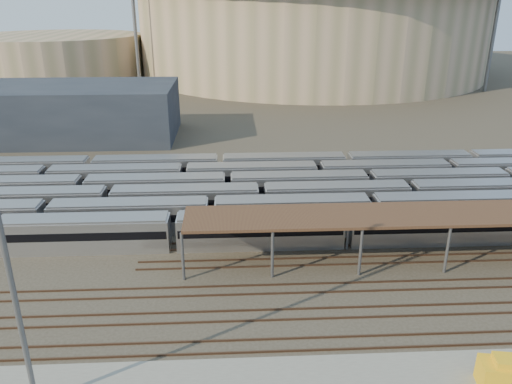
{
  "coord_description": "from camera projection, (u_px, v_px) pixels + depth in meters",
  "views": [
    {
      "loc": [
        -3.15,
        -40.88,
        25.62
      ],
      "look_at": [
        -0.46,
        12.0,
        4.75
      ],
      "focal_mm": 35.0,
      "sensor_mm": 36.0,
      "label": 1
    }
  ],
  "objects": [
    {
      "name": "inspection_shed",
      "position": [
        481.0,
        215.0,
        50.46
      ],
      "size": [
        60.3,
        6.0,
        5.3
      ],
      "color": "#5D5E63",
      "rests_on": "ground"
    },
    {
      "name": "service_building",
      "position": [
        64.0,
        112.0,
        95.14
      ],
      "size": [
        42.0,
        20.0,
        10.0
      ],
      "primitive_type": "cube",
      "color": "#1E232D",
      "rests_on": "ground"
    },
    {
      "name": "yellow_equipment",
      "position": [
        503.0,
        375.0,
        34.43
      ],
      "size": [
        3.46,
        2.5,
        1.98
      ],
      "primitive_type": "cube",
      "rotation": [
        0.0,
        0.0,
        -0.18
      ],
      "color": "gold",
      "rests_on": "apron"
    },
    {
      "name": "stadium",
      "position": [
        310.0,
        24.0,
        172.76
      ],
      "size": [
        124.0,
        124.0,
        32.5
      ],
      "color": "tan",
      "rests_on": "ground"
    },
    {
      "name": "floodlight_2",
      "position": [
        497.0,
        15.0,
        136.19
      ],
      "size": [
        4.0,
        1.0,
        38.4
      ],
      "color": "#5D5E63",
      "rests_on": "ground"
    },
    {
      "name": "yard_light_pole",
      "position": [
        6.0,
        256.0,
        29.27
      ],
      "size": [
        0.81,
        0.36,
        22.24
      ],
      "color": "#5D5E63",
      "rests_on": "apron"
    },
    {
      "name": "floodlight_3",
      "position": [
        211.0,
        10.0,
        188.15
      ],
      "size": [
        4.0,
        1.0,
        38.4
      ],
      "color": "#5D5E63",
      "rests_on": "ground"
    },
    {
      "name": "subway_trains",
      "position": [
        238.0,
        195.0,
        63.94
      ],
      "size": [
        130.59,
        23.9,
        3.6
      ],
      "color": "silver",
      "rests_on": "ground"
    },
    {
      "name": "ground",
      "position": [
        267.0,
        284.0,
        47.53
      ],
      "size": [
        420.0,
        420.0,
        0.0
      ],
      "primitive_type": "plane",
      "color": "#383026",
      "rests_on": "ground"
    },
    {
      "name": "secondary_arena",
      "position": [
        56.0,
        57.0,
        162.91
      ],
      "size": [
        56.0,
        56.0,
        14.0
      ],
      "primitive_type": "cylinder",
      "color": "tan",
      "rests_on": "ground"
    },
    {
      "name": "floodlight_0",
      "position": [
        134.0,
        15.0,
        140.75
      ],
      "size": [
        4.0,
        1.0,
        38.4
      ],
      "color": "#5D5E63",
      "rests_on": "ground"
    },
    {
      "name": "empty_tracks",
      "position": [
        271.0,
        315.0,
        42.85
      ],
      "size": [
        170.0,
        9.62,
        0.18
      ],
      "color": "#4C3323",
      "rests_on": "ground"
    }
  ]
}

